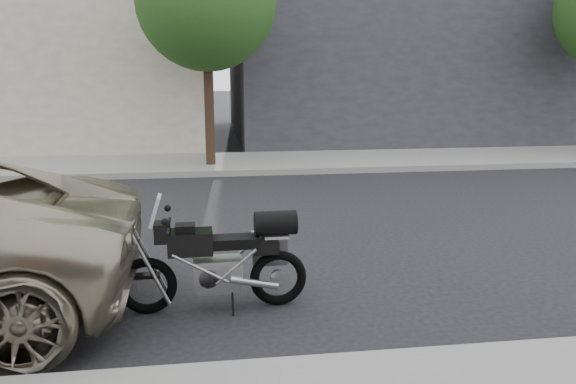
{
  "coord_description": "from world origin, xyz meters",
  "views": [
    {
      "loc": [
        1.99,
        8.28,
        2.52
      ],
      "look_at": [
        0.98,
        0.97,
        0.9
      ],
      "focal_mm": 35.0,
      "sensor_mm": 36.0,
      "label": 1
    }
  ],
  "objects": [
    {
      "name": "far_sidewalk",
      "position": [
        0.0,
        -6.5,
        0.07
      ],
      "size": [
        44.0,
        3.0,
        0.15
      ],
      "primitive_type": "cube",
      "color": "gray",
      "rests_on": "ground"
    },
    {
      "name": "street_tree_mid",
      "position": [
        2.0,
        -6.0,
        4.14
      ],
      "size": [
        3.4,
        3.4,
        5.7
      ],
      "color": "#352418",
      "rests_on": "far_sidewalk"
    },
    {
      "name": "far_building_dark",
      "position": [
        -7.0,
        -13.5,
        3.5
      ],
      "size": [
        16.0,
        11.0,
        7.0
      ],
      "color": "#2A2B30",
      "rests_on": "ground"
    },
    {
      "name": "motorcycle",
      "position": [
        1.87,
        2.58,
        0.55
      ],
      "size": [
        2.01,
        0.68,
        1.27
      ],
      "rotation": [
        0.0,
        0.0,
        0.03
      ],
      "color": "black",
      "rests_on": "ground"
    },
    {
      "name": "far_building_cream",
      "position": [
        9.0,
        -13.5,
        4.0
      ],
      "size": [
        14.0,
        11.0,
        8.0
      ],
      "color": "#ACA089",
      "rests_on": "ground"
    },
    {
      "name": "ground",
      "position": [
        0.0,
        0.0,
        0.0
      ],
      "size": [
        120.0,
        120.0,
        0.0
      ],
      "primitive_type": "plane",
      "color": "black",
      "rests_on": "ground"
    }
  ]
}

